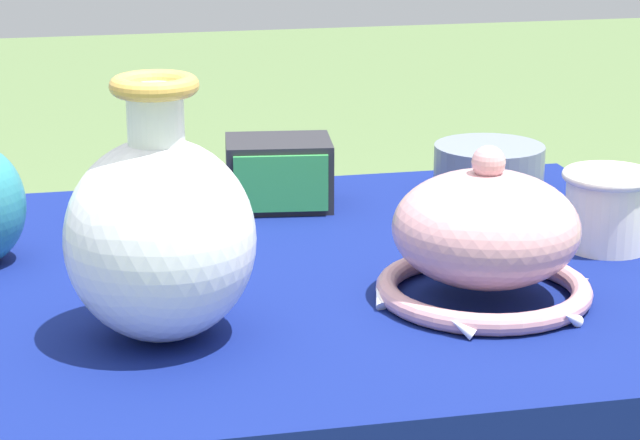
{
  "coord_description": "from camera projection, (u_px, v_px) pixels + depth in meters",
  "views": [
    {
      "loc": [
        -0.22,
        -1.26,
        1.24
      ],
      "look_at": [
        0.04,
        -0.1,
        0.88
      ],
      "focal_mm": 70.0,
      "sensor_mm": 36.0,
      "label": 1
    }
  ],
  "objects": [
    {
      "name": "pot_squat_slate",
      "position": [
        489.0,
        171.0,
        1.63
      ],
      "size": [
        0.14,
        0.14,
        0.07
      ],
      "primitive_type": "cylinder",
      "color": "slate",
      "rests_on": "display_table"
    },
    {
      "name": "bowl_shallow_cobalt",
      "position": [
        134.0,
        187.0,
        1.56
      ],
      "size": [
        0.11,
        0.11,
        0.07
      ],
      "primitive_type": "ellipsoid",
      "color": "#3851A8",
      "rests_on": "display_table"
    },
    {
      "name": "mosaic_tile_box",
      "position": [
        279.0,
        173.0,
        1.58
      ],
      "size": [
        0.14,
        0.12,
        0.09
      ],
      "rotation": [
        0.0,
        0.0,
        -0.13
      ],
      "color": "#232328",
      "rests_on": "display_table"
    },
    {
      "name": "vase_dome_bell",
      "position": [
        485.0,
        240.0,
        1.26
      ],
      "size": [
        0.23,
        0.22,
        0.16
      ],
      "color": "#D19399",
      "rests_on": "display_table"
    },
    {
      "name": "vase_tall_bulbous",
      "position": [
        160.0,
        234.0,
        1.15
      ],
      "size": [
        0.18,
        0.18,
        0.25
      ],
      "color": "white",
      "rests_on": "display_table"
    },
    {
      "name": "display_table",
      "position": [
        270.0,
        358.0,
        1.36
      ],
      "size": [
        0.99,
        0.76,
        0.79
      ],
      "color": "olive",
      "rests_on": "ground_plane"
    },
    {
      "name": "cup_wide_ivory",
      "position": [
        607.0,
        206.0,
        1.42
      ],
      "size": [
        0.11,
        0.11,
        0.09
      ],
      "color": "white",
      "rests_on": "display_table"
    }
  ]
}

